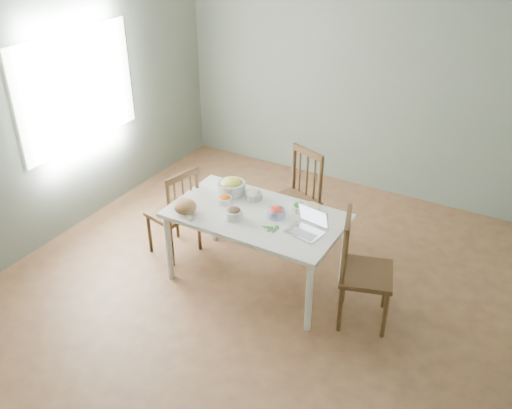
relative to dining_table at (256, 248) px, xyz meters
The scene contains 20 objects.
floor 0.45m from the dining_table, 28.59° to the right, with size 5.00×5.00×0.00m, color brown.
wall_back 2.58m from the dining_table, 84.58° to the left, with size 5.00×0.00×2.70m, color slate.
wall_front 2.81m from the dining_table, 85.08° to the right, with size 5.00×0.00×2.70m, color slate.
wall_left 2.48m from the dining_table, behind, with size 0.00×5.00×2.70m, color slate.
window_left 2.53m from the dining_table, behind, with size 0.04×1.60×1.20m, color white.
dining_table is the anchor object (origin of this frame).
chair_far 0.77m from the dining_table, 89.81° to the left, with size 0.46×0.44×1.04m, color #331D0B, non-canonical shape.
chair_left 0.99m from the dining_table, behind, with size 0.43×0.41×0.98m, color #331D0B, non-canonical shape.
chair_right 1.11m from the dining_table, ahead, with size 0.46×0.44×1.04m, color #331D0B, non-canonical shape.
bread_boule 0.78m from the dining_table, 151.65° to the right, with size 0.21×0.21×0.13m, color #A0734D.
butter_stick 0.74m from the dining_table, 142.12° to the right, with size 0.11×0.03×0.03m, color beige.
bowl_squash 0.65m from the dining_table, 150.64° to the left, with size 0.27×0.27×0.16m, color #C0BC4E, non-canonical shape.
bowl_carrot 0.55m from the dining_table, behind, with size 0.14×0.14×0.08m, color orange, non-canonical shape.
bowl_onion 0.51m from the dining_table, 124.10° to the left, with size 0.16×0.16×0.09m, color beige, non-canonical shape.
bowl_mushroom 0.48m from the dining_table, 129.69° to the right, with size 0.16×0.16×0.11m, color black, non-canonical shape.
bowl_redpep 0.46m from the dining_table, 15.66° to the left, with size 0.17×0.17×0.10m, color red, non-canonical shape.
bowl_broccoli 0.58m from the dining_table, 36.98° to the left, with size 0.14×0.14×0.09m, color #0A3407, non-canonical shape.
flatbread 0.64m from the dining_table, 41.97° to the left, with size 0.19×0.19×0.02m, color beige.
basil_bunch 0.47m from the dining_table, 33.82° to the right, with size 0.18×0.18×0.02m, color #206023, non-canonical shape.
laptop 0.71m from the dining_table, ahead, with size 0.31×0.27×0.21m, color silver, non-canonical shape.
Camera 1 is at (1.95, -3.66, 3.40)m, focal length 39.13 mm.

